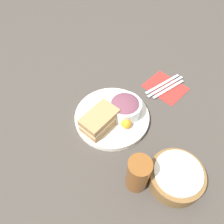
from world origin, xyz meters
name	(u,v)px	position (x,y,z in m)	size (l,w,h in m)	color
ground_plane	(112,119)	(0.00, 0.00, 0.00)	(4.00, 4.00, 0.00)	#3D3833
plate	(112,117)	(0.00, 0.00, 0.01)	(0.28, 0.28, 0.02)	white
sandwich	(99,119)	(0.06, 0.00, 0.05)	(0.14, 0.09, 0.06)	#A37A4C
salad_bowl	(125,107)	(-0.04, 0.02, 0.06)	(0.12, 0.12, 0.06)	silver
dressing_cup	(105,100)	(-0.02, -0.06, 0.04)	(0.06, 0.06, 0.04)	#B7B7BC
orange_wedge	(126,124)	(0.00, 0.07, 0.04)	(0.04, 0.04, 0.04)	orange
drink_glass	(138,174)	(0.12, 0.23, 0.07)	(0.07, 0.07, 0.14)	brown
bread_basket	(176,176)	(0.03, 0.31, 0.03)	(0.17, 0.17, 0.07)	brown
napkin	(165,87)	(-0.28, 0.05, 0.00)	(0.13, 0.16, 0.00)	#B22823
fork	(163,84)	(-0.28, 0.03, 0.01)	(0.19, 0.01, 0.01)	#B2B2B7
knife	(166,87)	(-0.28, 0.05, 0.01)	(0.20, 0.01, 0.01)	#B2B2B7
spoon	(169,89)	(-0.27, 0.07, 0.01)	(0.17, 0.01, 0.01)	#B2B2B7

